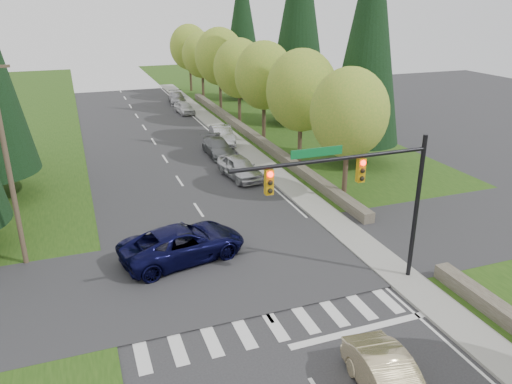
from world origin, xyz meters
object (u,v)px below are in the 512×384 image
sedan_champagne (391,382)px  parked_car_a (240,167)px  parked_car_e (177,98)px  parked_car_b (218,147)px  parked_car_c (222,135)px  parked_car_d (184,108)px  suv_navy (183,243)px

sedan_champagne → parked_car_a: size_ratio=0.95×
parked_car_a → parked_car_e: parked_car_a is taller
sedan_champagne → parked_car_b: 27.73m
parked_car_e → sedan_champagne: bearing=-88.2°
parked_car_e → parked_car_a: bearing=-86.9°
parked_car_a → parked_car_b: (0.11, 5.83, -0.11)m
sedan_champagne → parked_car_c: (3.65, 30.84, 0.04)m
sedan_champagne → parked_car_d: sedan_champagne is taller
suv_navy → parked_car_d: suv_navy is taller
sedan_champagne → parked_car_e: sedan_champagne is taller
sedan_champagne → parked_car_d: 44.24m
parked_car_a → suv_navy: bearing=-129.1°
parked_car_b → parked_car_e: (1.29, 22.29, -0.01)m
parked_car_a → parked_car_d: 22.34m
suv_navy → parked_car_a: bearing=-43.7°
sedan_champagne → parked_car_b: sedan_champagne is taller
parked_car_a → sedan_champagne: bearing=-103.3°
parked_car_c → parked_car_d: (-0.39, 13.28, -0.12)m
sedan_champagne → parked_car_d: size_ratio=1.16×
parked_car_e → parked_car_d: bearing=-87.9°
parked_car_c → parked_car_e: size_ratio=1.02×
parked_car_d → parked_car_c: bearing=-93.9°
parked_car_b → suv_navy: bearing=-111.4°
sedan_champagne → parked_car_e: size_ratio=0.96×
suv_navy → parked_car_e: (7.78, 38.44, -0.19)m
parked_car_a → parked_car_b: size_ratio=1.00×
parked_car_d → parked_car_e: size_ratio=0.83×
parked_car_b → parked_car_d: bearing=87.4°
parked_car_c → parked_car_e: 19.09m
parked_car_e → parked_car_c: bearing=-84.1°
sedan_champagne → parked_car_c: parked_car_c is taller
parked_car_b → parked_car_c: parked_car_c is taller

